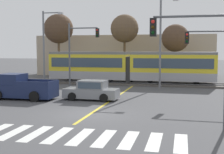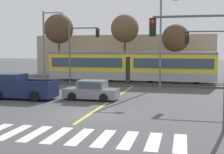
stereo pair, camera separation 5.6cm
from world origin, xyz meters
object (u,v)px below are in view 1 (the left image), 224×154
at_px(pickup_truck, 21,88).
at_px(street_lamp_centre, 162,38).
at_px(traffic_light_near_right, 199,49).
at_px(traffic_light_mid_right, 221,50).
at_px(bare_tree_west, 125,29).
at_px(light_rail_tram, 130,66).
at_px(bare_tree_east, 175,38).
at_px(bare_tree_far_west, 59,29).
at_px(sedan_crossing, 92,91).
at_px(street_lamp_west, 46,43).
at_px(traffic_light_far_left, 79,46).

distance_m(pickup_truck, street_lamp_centre, 14.56).
distance_m(pickup_truck, traffic_light_near_right, 15.08).
height_order(traffic_light_mid_right, bare_tree_west, bare_tree_west).
bearing_deg(light_rail_tram, bare_tree_west, 107.49).
xyz_separation_m(traffic_light_near_right, bare_tree_east, (-2.19, 24.18, 1.32)).
xyz_separation_m(traffic_light_near_right, bare_tree_far_west, (-17.68, 23.85, 2.70)).
relative_size(light_rail_tram, traffic_light_near_right, 3.12).
bearing_deg(sedan_crossing, traffic_light_near_right, -43.13).
distance_m(bare_tree_west, bare_tree_east, 6.62).
relative_size(sedan_crossing, traffic_light_mid_right, 0.72).
distance_m(sedan_crossing, bare_tree_west, 18.10).
bearing_deg(sedan_crossing, traffic_light_mid_right, 13.32).
height_order(light_rail_tram, street_lamp_west, street_lamp_west).
bearing_deg(pickup_truck, sedan_crossing, 9.54).
bearing_deg(bare_tree_east, traffic_light_near_right, -84.82).
height_order(sedan_crossing, street_lamp_west, street_lamp_west).
bearing_deg(bare_tree_west, light_rail_tram, -72.51).
bearing_deg(traffic_light_mid_right, pickup_truck, -168.05).
bearing_deg(street_lamp_west, street_lamp_centre, 0.04).
bearing_deg(bare_tree_west, sedan_crossing, -86.94).
relative_size(street_lamp_west, bare_tree_west, 0.96).
relative_size(traffic_light_far_left, bare_tree_west, 0.78).
bearing_deg(traffic_light_far_left, pickup_truck, -103.74).
xyz_separation_m(traffic_light_far_left, bare_tree_east, (9.17, 9.81, 1.01)).
bearing_deg(bare_tree_west, traffic_light_far_left, -104.97).
bearing_deg(sedan_crossing, bare_tree_west, 93.06).
distance_m(street_lamp_west, bare_tree_west, 11.22).
bearing_deg(light_rail_tram, street_lamp_centre, -37.18).
bearing_deg(traffic_light_mid_right, bare_tree_west, 125.43).
height_order(traffic_light_mid_right, bare_tree_east, bare_tree_east).
bearing_deg(pickup_truck, bare_tree_far_west, 103.96).
bearing_deg(pickup_truck, traffic_light_far_left, 76.26).
distance_m(street_lamp_west, street_lamp_centre, 12.58).
relative_size(pickup_truck, traffic_light_far_left, 0.83).
height_order(sedan_crossing, pickup_truck, pickup_truck).
xyz_separation_m(pickup_truck, traffic_light_mid_right, (15.19, 3.21, 3.01)).
xyz_separation_m(street_lamp_centre, bare_tree_far_west, (-14.53, 7.98, 1.56)).
height_order(pickup_truck, traffic_light_far_left, traffic_light_far_left).
bearing_deg(bare_tree_east, traffic_light_mid_right, -74.50).
height_order(street_lamp_west, bare_tree_far_west, bare_tree_far_west).
height_order(light_rail_tram, bare_tree_east, bare_tree_east).
xyz_separation_m(traffic_light_mid_right, bare_tree_east, (-4.05, 14.62, 1.40)).
height_order(street_lamp_west, street_lamp_centre, street_lamp_centre).
xyz_separation_m(light_rail_tram, pickup_truck, (-6.43, -12.36, -1.21)).
distance_m(sedan_crossing, bare_tree_east, 18.37).
relative_size(traffic_light_far_left, traffic_light_mid_right, 1.11).
distance_m(pickup_truck, bare_tree_west, 19.48).
height_order(traffic_light_near_right, street_lamp_west, street_lamp_west).
bearing_deg(bare_tree_east, street_lamp_west, -148.40).
bearing_deg(bare_tree_west, pickup_truck, -104.42).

